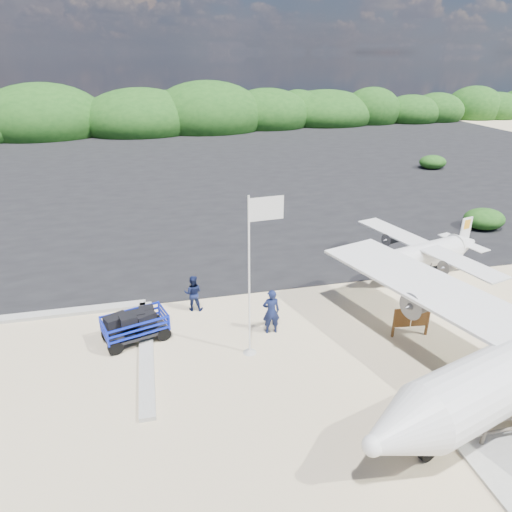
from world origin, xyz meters
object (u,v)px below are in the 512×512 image
(aircraft_large, at_px, (404,185))
(crew_b, at_px, (193,293))
(crew_a, at_px, (271,311))
(signboard, at_px, (409,336))
(aircraft_small, at_px, (38,163))
(baggage_cart, at_px, (137,340))
(flagpole, at_px, (250,352))

(aircraft_large, bearing_deg, crew_b, 23.34)
(crew_a, relative_size, aircraft_large, 0.11)
(signboard, xyz_separation_m, aircraft_small, (-19.99, 35.42, 0.00))
(crew_b, relative_size, aircraft_small, 0.23)
(crew_b, xyz_separation_m, aircraft_large, (18.88, 16.01, -0.79))
(crew_a, xyz_separation_m, aircraft_small, (-14.87, 33.99, -0.93))
(signboard, height_order, aircraft_small, aircraft_small)
(baggage_cart, bearing_deg, flagpole, -40.11)
(crew_b, xyz_separation_m, aircraft_small, (-12.13, 31.59, -0.79))
(signboard, xyz_separation_m, crew_b, (-7.87, 3.83, 0.79))
(baggage_cart, distance_m, flagpole, 4.36)
(aircraft_large, bearing_deg, baggage_cart, 23.01)
(aircraft_large, bearing_deg, flagpole, 31.62)
(crew_a, xyz_separation_m, crew_b, (-2.74, 2.39, -0.14))
(flagpole, height_order, aircraft_large, flagpole)
(baggage_cart, height_order, aircraft_large, aircraft_large)
(baggage_cart, distance_m, aircraft_large, 27.70)
(crew_b, height_order, aircraft_small, crew_b)
(flagpole, bearing_deg, crew_a, 45.64)
(signboard, distance_m, aircraft_small, 40.68)
(baggage_cart, relative_size, aircraft_large, 0.15)
(flagpole, relative_size, signboard, 3.90)
(crew_a, bearing_deg, flagpole, 47.50)
(baggage_cart, xyz_separation_m, flagpole, (4.01, -1.73, 0.00))
(crew_b, bearing_deg, flagpole, 128.98)
(crew_a, relative_size, aircraft_small, 0.27)
(crew_a, distance_m, aircraft_small, 37.11)
(flagpole, height_order, aircraft_small, flagpole)
(baggage_cart, relative_size, crew_a, 1.36)
(baggage_cart, height_order, crew_a, crew_a)
(aircraft_small, bearing_deg, flagpole, 96.86)
(flagpole, distance_m, crew_b, 3.96)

